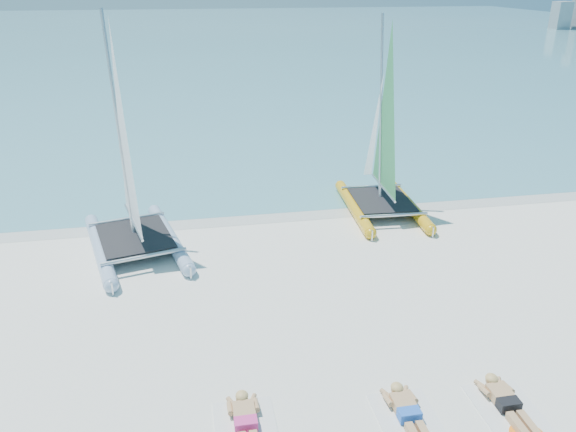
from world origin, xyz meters
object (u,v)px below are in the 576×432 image
object	(u,v)px
catamaran_yellow	(381,149)
sunbather_b	(410,417)
towel_c	(515,420)
catamaran_blue	(128,183)
sunbather_a	(246,426)
towel_b	(414,430)
sunbather_c	(510,406)

from	to	relation	value
catamaran_yellow	sunbather_b	world-z (taller)	catamaran_yellow
catamaran_yellow	towel_c	distance (m)	9.60
catamaran_blue	sunbather_b	bearing A→B (deg)	-70.51
sunbather_a	towel_b	distance (m)	2.70
sunbather_c	sunbather_b	bearing A→B (deg)	177.38
towel_c	catamaran_yellow	bearing A→B (deg)	85.08
towel_b	sunbather_c	xyz separation A→B (m)	(1.73, 0.11, 0.11)
sunbather_a	sunbather_b	bearing A→B (deg)	-6.00
sunbather_a	sunbather_c	size ratio (longest dim) A/B	1.00
catamaran_blue	towel_c	world-z (taller)	catamaran_blue
sunbather_a	towel_b	bearing A→B (deg)	-10.06
catamaran_blue	sunbather_c	world-z (taller)	catamaran_blue
catamaran_yellow	sunbather_b	xyz separation A→B (m)	(-2.54, -9.12, -1.75)
catamaran_yellow	sunbather_c	size ratio (longest dim) A/B	3.44
towel_b	sunbather_c	bearing A→B (deg)	3.74
catamaran_blue	sunbather_a	world-z (taller)	catamaran_blue
catamaran_blue	sunbather_b	distance (m)	9.02
catamaran_blue	towel_b	bearing A→B (deg)	-71.18
towel_c	sunbather_b	bearing A→B (deg)	171.09
sunbather_b	sunbather_c	world-z (taller)	same
catamaran_blue	sunbather_c	bearing A→B (deg)	-62.40
sunbather_c	towel_c	bearing A→B (deg)	-90.00
catamaran_blue	sunbather_c	size ratio (longest dim) A/B	3.60
catamaran_yellow	sunbather_a	xyz separation A→B (m)	(-5.19, -8.84, -1.75)
sunbather_b	catamaran_blue	bearing A→B (deg)	123.08
towel_b	sunbather_c	distance (m)	1.73
sunbather_b	towel_c	bearing A→B (deg)	-8.91
catamaran_yellow	towel_c	bearing A→B (deg)	-92.04
sunbather_a	sunbather_c	distance (m)	4.40
catamaran_blue	towel_c	distance (m)	10.27
sunbather_b	catamaran_yellow	bearing A→B (deg)	74.45
catamaran_yellow	sunbather_c	distance (m)	9.39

